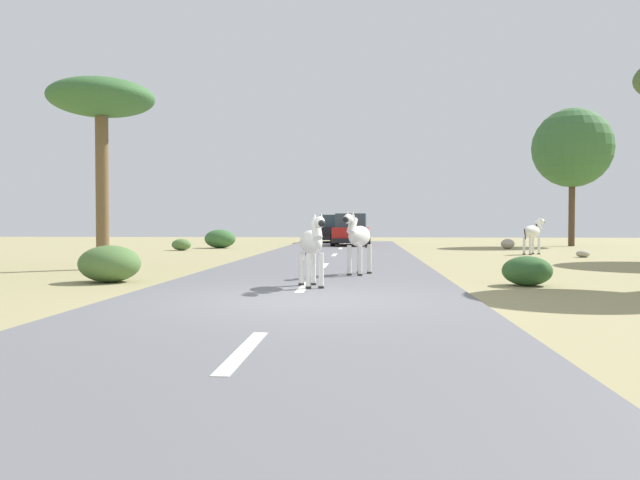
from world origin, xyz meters
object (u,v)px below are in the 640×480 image
Objects in this scene: zebra_2 at (533,232)px; car_0 at (333,230)px; car_1 at (351,231)px; bush_3 at (181,245)px; bush_1 at (110,264)px; zebra_1 at (312,243)px; tree_2 at (101,103)px; bush_0 at (220,239)px; bush_4 at (527,271)px; rock_0 at (508,244)px; tree_3 at (572,148)px; zebra_0 at (358,237)px; rock_3 at (583,254)px.

car_0 reaches higher than zebra_2.
car_1 reaches higher than bush_3.
car_0 is 3.34× the size of bush_1.
zebra_2 reaches higher than zebra_1.
zebra_2 is at bearing 32.56° from tree_2.
zebra_2 is 15.14m from bush_0.
car_0 is 13.06m from bush_3.
car_1 is 0.84× the size of tree_2.
bush_0 is 18.14m from bush_1.
bush_1 is at bearing 179.30° from bush_4.
car_1 reaches higher than rock_0.
car_0 reaches higher than zebra_1.
bush_0 is at bearing -157.20° from zebra_2.
tree_3 reaches higher than zebra_1.
car_0 is at bearing -105.76° from zebra_1.
car_1 is at bearing 157.12° from rock_0.
bush_4 is (-3.49, -12.81, -0.61)m from zebra_2.
zebra_0 reaches higher than zebra_1.
rock_0 is at bearing -136.70° from tree_3.
bush_0 reaches higher than rock_3.
zebra_1 is 0.95× the size of zebra_2.
zebra_2 is 0.35× the size of car_1.
zebra_1 is (-0.86, -2.93, -0.06)m from zebra_0.
tree_3 is at bearing 107.51° from zebra_2.
tree_3 is 12.91m from rock_3.
bush_4 reaches higher than bush_3.
bush_0 is 1.55× the size of bush_4.
car_1 is 2.80× the size of bush_0.
zebra_0 is 0.98× the size of bush_0.
car_1 is at bearing 77.26° from bush_1.
rock_3 is at bearing -113.41° from zebra_0.
tree_2 is (-7.12, 1.99, 3.64)m from zebra_0.
zebra_2 is at bearing -20.69° from bush_0.
bush_3 is at bearing 127.57° from bush_4.
bush_0 is (-14.15, 5.35, -0.44)m from zebra_2.
zebra_1 is at bearing -118.02° from tree_3.
rock_3 is at bearing -81.07° from rock_0.
car_0 is at bearing -66.41° from zebra_0.
car_1 is at bearing 37.07° from bush_3.
zebra_2 is 11.30m from tree_3.
zebra_1 is 26.71m from tree_3.
car_1 is (-0.58, 19.46, -0.10)m from zebra_0.
zebra_0 is 2.98× the size of rock_3.
bush_4 is (5.37, -26.72, -0.54)m from car_0.
bush_3 is 1.73× the size of rock_3.
zebra_0 is 2.24× the size of rock_0.
zebra_1 is 1.62× the size of bush_3.
tree_2 reaches higher than bush_4.
bush_1 is at bearing 36.96° from zebra_0.
zebra_1 is 15.96m from zebra_2.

